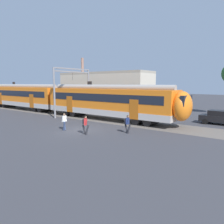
# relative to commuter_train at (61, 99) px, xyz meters

# --- Properties ---
(ground_plane) EXTENTS (160.00, 160.00, 0.00)m
(ground_plane) POSITION_rel_commuter_train_xyz_m (10.45, -6.57, -2.25)
(ground_plane) COLOR #38383D
(track_bed) EXTENTS (80.00, 4.40, 0.01)m
(track_bed) POSITION_rel_commuter_train_xyz_m (-2.48, 0.00, -2.25)
(track_bed) COLOR #605951
(track_bed) RESTS_ON ground
(commuter_train) EXTENTS (38.05, 3.07, 4.73)m
(commuter_train) POSITION_rel_commuter_train_xyz_m (0.00, 0.00, 0.00)
(commuter_train) COLOR #B2ADA8
(commuter_train) RESTS_ON ground
(pedestrian_white) EXTENTS (0.60, 0.62, 1.67)m
(pedestrian_white) POSITION_rel_commuter_train_xyz_m (9.28, -7.39, -1.26)
(pedestrian_white) COLOR navy
(pedestrian_white) RESTS_ON ground
(pedestrian_red) EXTENTS (0.70, 0.51, 1.67)m
(pedestrian_red) POSITION_rel_commuter_train_xyz_m (12.12, -7.45, -1.26)
(pedestrian_red) COLOR #28282D
(pedestrian_red) RESTS_ON ground
(pedestrian_navy) EXTENTS (0.70, 0.53, 1.67)m
(pedestrian_navy) POSITION_rel_commuter_train_xyz_m (14.85, -4.88, -1.26)
(pedestrian_navy) COLOR #28282D
(pedestrian_navy) RESTS_ON ground
(parked_car_black) EXTENTS (4.02, 1.79, 1.54)m
(parked_car_black) POSITION_rel_commuter_train_xyz_m (20.52, 4.79, -1.47)
(parked_car_black) COLOR black
(parked_car_black) RESTS_ON ground
(catenary_gantry) EXTENTS (0.24, 6.64, 6.53)m
(catenary_gantry) POSITION_rel_commuter_train_xyz_m (2.63, 0.00, 2.06)
(catenary_gantry) COLOR gray
(catenary_gantry) RESTS_ON ground
(background_building) EXTENTS (17.34, 5.00, 9.20)m
(background_building) POSITION_rel_commuter_train_xyz_m (1.01, 8.89, 0.95)
(background_building) COLOR beige
(background_building) RESTS_ON ground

